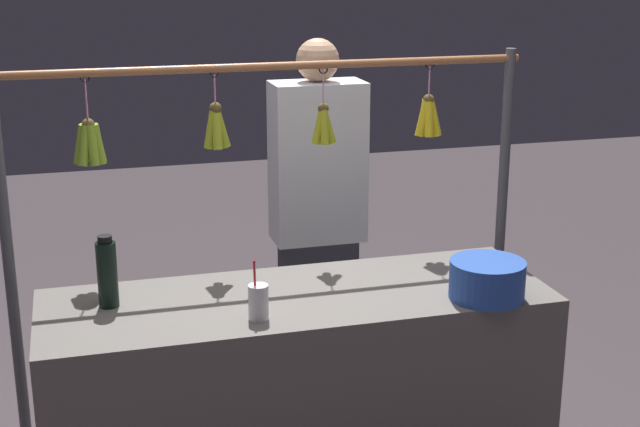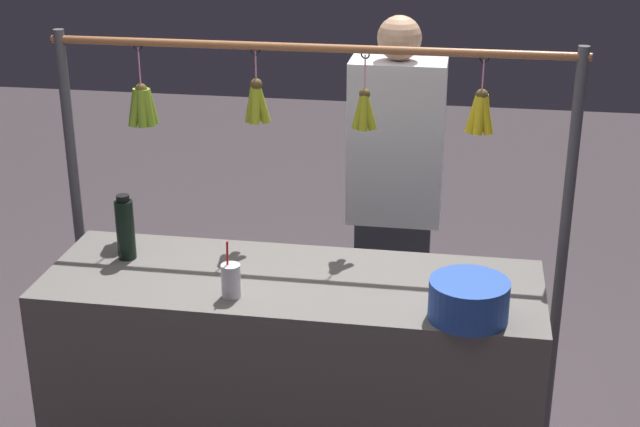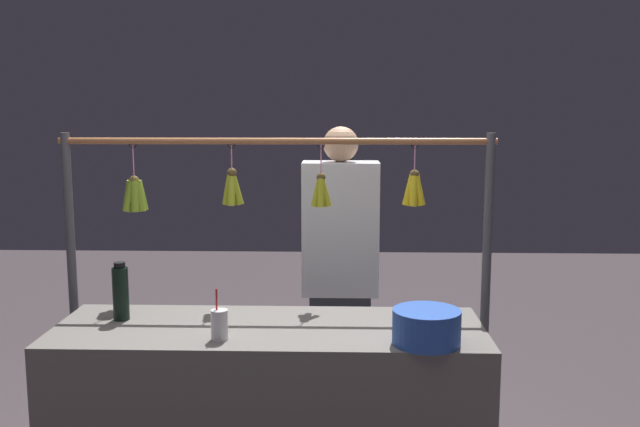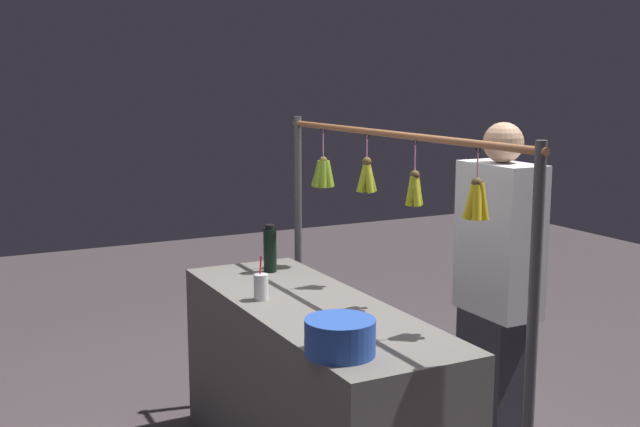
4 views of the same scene
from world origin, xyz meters
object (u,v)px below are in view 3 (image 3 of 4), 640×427
(drink_cup, at_px, (219,325))
(vendor_person, at_px, (340,287))
(blue_bucket, at_px, (426,327))
(water_bottle, at_px, (121,292))

(drink_cup, bearing_deg, vendor_person, -115.69)
(blue_bucket, distance_m, drink_cup, 0.84)
(blue_bucket, distance_m, vendor_person, 1.11)
(blue_bucket, bearing_deg, water_bottle, -12.25)
(water_bottle, distance_m, blue_bucket, 1.36)
(drink_cup, height_order, vendor_person, vendor_person)
(blue_bucket, xyz_separation_m, vendor_person, (0.35, -1.05, -0.11))
(blue_bucket, bearing_deg, drink_cup, -1.90)
(blue_bucket, height_order, vendor_person, vendor_person)
(water_bottle, xyz_separation_m, drink_cup, (-0.49, 0.26, -0.06))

